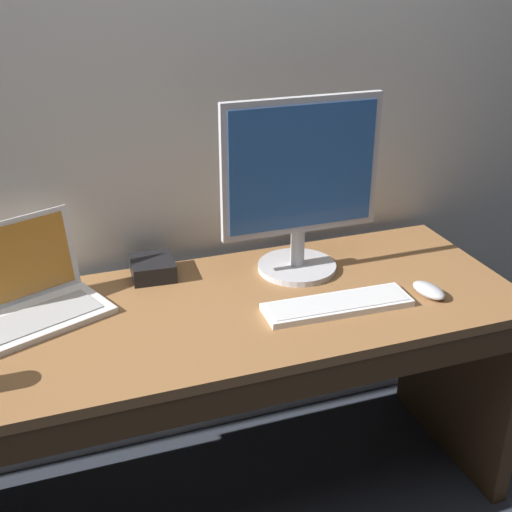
% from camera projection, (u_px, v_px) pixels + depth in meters
% --- Properties ---
extents(ground_plane, '(14.00, 14.00, 0.00)m').
position_uv_depth(ground_plane, '(220.00, 503.00, 2.16)').
color(ground_plane, '#2D333D').
extents(back_wall, '(5.07, 0.04, 2.85)m').
position_uv_depth(back_wall, '(167.00, 22.00, 1.88)').
color(back_wall, silver).
rests_on(back_wall, ground).
extents(desk, '(1.74, 0.65, 0.72)m').
position_uv_depth(desk, '(217.00, 376.00, 1.93)').
color(desk, olive).
rests_on(desk, ground).
extents(laptop_white, '(0.41, 0.35, 0.25)m').
position_uv_depth(laptop_white, '(32.00, 298.00, 1.80)').
color(laptop_white, white).
rests_on(laptop_white, desk).
extents(external_monitor, '(0.48, 0.24, 0.53)m').
position_uv_depth(external_monitor, '(301.00, 188.00, 1.94)').
color(external_monitor, '#B7B7BC').
rests_on(external_monitor, desk).
extents(wired_keyboard, '(0.42, 0.13, 0.02)m').
position_uv_depth(wired_keyboard, '(337.00, 305.00, 1.85)').
color(wired_keyboard, white).
rests_on(wired_keyboard, desk).
extents(computer_mouse, '(0.08, 0.12, 0.03)m').
position_uv_depth(computer_mouse, '(429.00, 290.00, 1.91)').
color(computer_mouse, '#B7B7BC').
rests_on(computer_mouse, desk).
extents(external_drive_box, '(0.14, 0.15, 0.05)m').
position_uv_depth(external_drive_box, '(153.00, 268.00, 2.02)').
color(external_drive_box, black).
rests_on(external_drive_box, desk).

